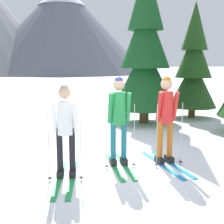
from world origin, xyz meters
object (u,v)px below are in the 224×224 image
Objects in this scene: skier_in_red at (166,116)px; pine_tree_near at (145,52)px; pine_tree_far at (194,66)px; skier_in_white at (65,128)px; skier_in_green at (119,116)px.

pine_tree_near reaches higher than skier_in_red.
pine_tree_far is (2.17, 0.38, -0.47)m from pine_tree_near.
skier_in_red is 0.34× the size of pine_tree_near.
skier_in_green reaches higher than skier_in_white.
skier_in_green is 1.00× the size of skier_in_red.
skier_in_green is (1.11, 0.32, 0.10)m from skier_in_white.
pine_tree_near is 1.24× the size of pine_tree_far.
skier_in_red is (0.93, -0.21, -0.03)m from skier_in_green.
skier_in_white is at bearing -176.83° from skier_in_red.
skier_in_green is 0.42× the size of pine_tree_far.
pine_tree_near is at bearing 70.86° from skier_in_red.
skier_in_red is at bearing 3.17° from skier_in_white.
skier_in_white is 2.04m from skier_in_red.
skier_in_white is 7.25m from pine_tree_far.
pine_tree_near is 2.25m from pine_tree_far.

